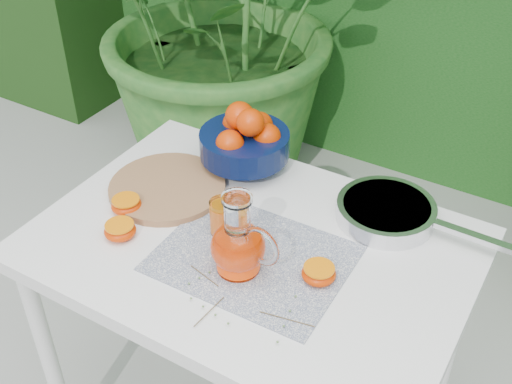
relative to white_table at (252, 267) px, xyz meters
The scene contains 10 objects.
potted_plant_left 1.40m from the white_table, 124.31° to the left, with size 1.61×1.61×1.61m, color #205E21.
white_table is the anchor object (origin of this frame).
placemat 0.10m from the white_table, 56.11° to the right, with size 0.42×0.33×0.00m, color #0C1A46.
cutting_board 0.31m from the white_table, 168.57° to the left, with size 0.30×0.30×0.02m, color #9A6D45.
fruit_bowl 0.35m from the white_table, 124.04° to the left, with size 0.27×0.27×0.19m.
juice_pitcher 0.18m from the white_table, 74.85° to the right, with size 0.18×0.14×0.20m.
juice_tumbler 0.15m from the white_table, behind, with size 0.07×0.07×0.09m.
saute_pan 0.35m from the white_table, 44.77° to the left, with size 0.42×0.24×0.04m.
orange_halves 0.19m from the white_table, 149.93° to the right, with size 0.61×0.20×0.04m.
thyme_sprigs 0.22m from the white_table, 69.01° to the right, with size 0.31×0.18×0.01m.
Camera 1 is at (0.69, -0.87, 1.73)m, focal length 45.00 mm.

